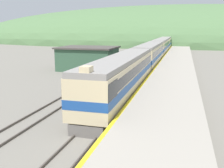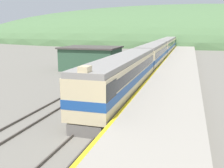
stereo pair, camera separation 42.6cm
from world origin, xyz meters
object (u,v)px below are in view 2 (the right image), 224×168
object	(u,v)px
carriage_third	(165,47)
carriage_fourth	(171,42)
express_train_lead_car	(123,75)
carriage_second	(154,55)

from	to	relation	value
carriage_third	carriage_fourth	xyz separation A→B (m)	(0.00, 20.96, 0.00)
express_train_lead_car	carriage_second	distance (m)	21.40
carriage_second	carriage_third	xyz separation A→B (m)	(0.00, 20.96, 0.00)
carriage_second	express_train_lead_car	bearing A→B (deg)	-90.00
express_train_lead_car	carriage_fourth	size ratio (longest dim) A/B	1.02
carriage_fourth	carriage_second	bearing A→B (deg)	-90.00
express_train_lead_car	carriage_third	bearing A→B (deg)	90.00
express_train_lead_car	carriage_fourth	world-z (taller)	express_train_lead_car
carriage_second	carriage_fourth	bearing A→B (deg)	90.00
carriage_second	carriage_fourth	distance (m)	41.92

